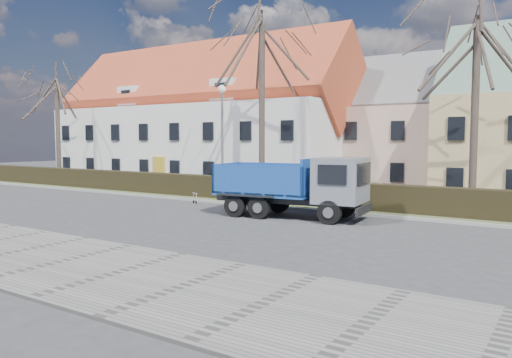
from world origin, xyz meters
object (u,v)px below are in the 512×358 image
Objects in this scene: parked_car_a at (245,182)px; dump_truck at (286,186)px; cart_frame at (193,197)px; streetlight at (222,141)px.

dump_truck is at bearing -131.62° from parked_car_a.
cart_frame is (-6.75, 1.52, -1.09)m from dump_truck.
cart_frame is at bearing -83.82° from streetlight.
dump_truck is at bearing -33.39° from streetlight.
streetlight is at bearing -166.56° from parked_car_a.
streetlight reaches higher than cart_frame.
streetlight is (-7.09, 4.67, 2.01)m from dump_truck.
streetlight is 4.27m from parked_car_a.
dump_truck is 8.73m from streetlight.
cart_frame is (0.34, -3.15, -3.10)m from streetlight.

